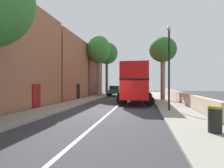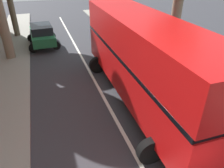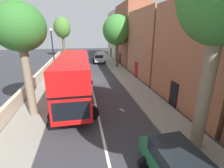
# 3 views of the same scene
# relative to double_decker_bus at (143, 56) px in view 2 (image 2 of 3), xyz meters

# --- Properties ---
(double_decker_bus) EXTENTS (3.67, 10.74, 4.06)m
(double_decker_bus) POSITION_rel_double_decker_bus_xyz_m (0.00, 0.00, 0.00)
(double_decker_bus) COLOR red
(double_decker_bus) RESTS_ON ground
(parked_car_green_left_2) EXTENTS (2.53, 4.40, 1.75)m
(parked_car_green_left_2) POSITION_rel_double_decker_bus_xyz_m (-4.20, 9.85, -1.37)
(parked_car_green_left_2) COLOR #1E6038
(parked_car_green_left_2) RESTS_ON ground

